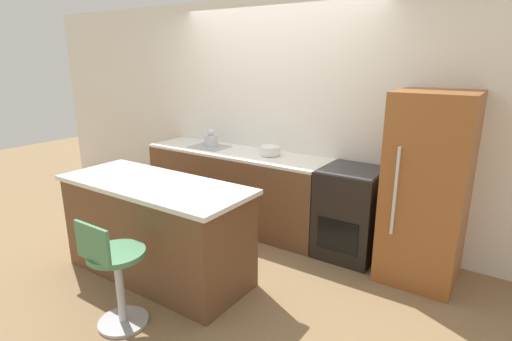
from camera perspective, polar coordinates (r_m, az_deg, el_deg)
The scene contains 9 objects.
ground_plane at distance 4.52m, azimuth -1.81°, elevation -9.72°, with size 14.00×14.00×0.00m, color #8E704C.
wall_back at distance 4.68m, azimuth 2.87°, elevation 7.84°, with size 8.00×0.06×2.60m.
back_counter at distance 4.79m, azimuth -2.87°, elevation -2.45°, with size 2.26×0.62×0.91m.
kitchen_island at distance 3.77m, azimuth -14.01°, elevation -8.13°, with size 1.82×0.74×0.90m.
oven_range at distance 4.14m, azimuth 13.31°, elevation -5.84°, with size 0.58×0.63×0.91m.
refrigerator at distance 3.81m, azimuth 23.25°, elevation -2.39°, with size 0.65×0.72×1.69m.
stool_chair at distance 3.17m, azimuth -19.47°, elevation -13.74°, with size 0.42×0.42×0.87m.
kettle at distance 4.93m, azimuth -6.42°, elevation 4.49°, with size 0.17×0.17×0.21m.
mixing_bowl at distance 4.44m, azimuth 2.07°, elevation 2.86°, with size 0.22×0.22×0.10m.
Camera 1 is at (2.39, -3.30, 1.95)m, focal length 28.00 mm.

